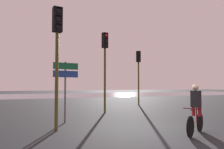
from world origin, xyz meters
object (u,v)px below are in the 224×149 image
Objects in this scene: traffic_light_center at (105,57)px; traffic_light_near_left at (57,44)px; direction_sign_post at (66,80)px; traffic_light_far_right at (139,67)px; cyclist at (196,109)px.

traffic_light_near_left is at bearing 35.41° from traffic_light_center.
traffic_light_center is 1.80× the size of direction_sign_post.
traffic_light_far_right reaches higher than cyclist.
traffic_light_near_left reaches higher than direction_sign_post.
traffic_light_near_left reaches higher than traffic_light_far_right.
cyclist is (3.66, -3.67, -0.97)m from direction_sign_post.
direction_sign_post is at bearing 27.50° from traffic_light_center.
traffic_light_near_left is 2.05m from direction_sign_post.
traffic_light_far_right is 2.70× the size of cyclist.
direction_sign_post is (0.54, 1.53, -1.25)m from traffic_light_near_left.
traffic_light_center reaches higher than cyclist.
direction_sign_post is at bearing 50.74° from traffic_light_far_right.
traffic_light_far_right is (4.17, 3.77, -0.19)m from traffic_light_center.
cyclist is (4.20, -2.14, -2.23)m from traffic_light_near_left.
traffic_light_center reaches higher than direction_sign_post.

